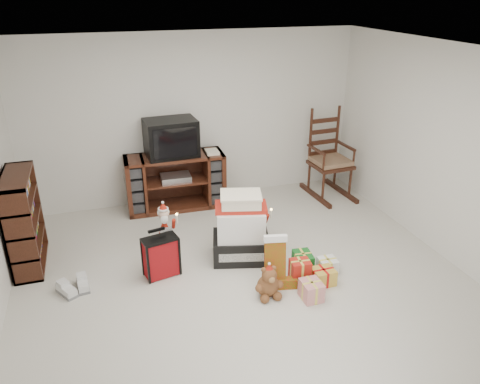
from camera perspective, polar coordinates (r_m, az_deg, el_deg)
name	(u,v)px	position (r m, az deg, el deg)	size (l,w,h in m)	color
room	(247,182)	(4.73, 0.81, 1.29)	(5.01, 5.01, 2.51)	beige
tv_stand	(176,182)	(6.96, -7.85, 1.28)	(1.44, 0.55, 0.82)	#4F2516
bookshelf	(24,222)	(5.98, -24.81, -3.39)	(0.31, 0.93, 1.14)	#3E1D10
rocking_chair	(328,165)	(7.46, 10.70, 3.26)	(0.63, 0.97, 1.42)	#3E1D10
gift_pile	(241,231)	(5.61, 0.11, -4.82)	(0.77, 0.64, 0.84)	black
red_suitcase	(161,257)	(5.42, -9.60, -7.79)	(0.41, 0.27, 0.57)	maroon
stocking	(275,262)	(5.15, 4.30, -8.46)	(0.30, 0.13, 0.63)	#0E790D
teddy_bear	(268,283)	(5.08, 3.47, -11.03)	(0.24, 0.22, 0.36)	brown
santa_figurine	(257,224)	(6.07, 2.11, -3.93)	(0.29, 0.28, 0.60)	#9E1F11
mrs_claus_figurine	(165,229)	(6.01, -9.17, -4.50)	(0.30, 0.28, 0.61)	#9E1F11
sneaker_pair	(75,287)	(5.51, -19.49, -10.89)	(0.38, 0.30, 0.10)	silver
gift_cluster	(312,271)	(5.40, 8.78, -9.55)	(0.68, 0.77, 0.23)	#AC1F13
crt_television	(171,138)	(6.74, -8.40, 6.55)	(0.75, 0.56, 0.53)	black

